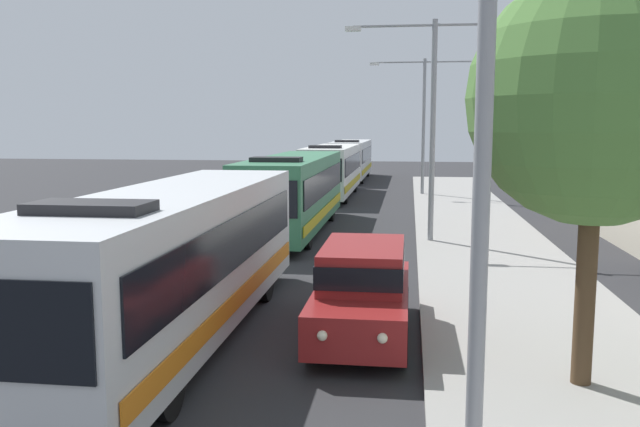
{
  "coord_description": "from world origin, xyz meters",
  "views": [
    {
      "loc": [
        3.3,
        1.08,
        4.32
      ],
      "look_at": [
        1.02,
        17.85,
        2.04
      ],
      "focal_mm": 36.99,
      "sensor_mm": 36.0,
      "label": 1
    }
  ],
  "objects_px": {
    "streetlamp_mid": "(433,105)",
    "roadside_tree": "(596,99)",
    "streetlamp_near": "(487,34)",
    "bus_lead": "(176,258)",
    "bus_second_in_line": "(294,191)",
    "white_suv": "(363,287)",
    "streetlamp_far": "(424,111)",
    "bus_fourth_in_line": "(351,158)",
    "bus_middle": "(332,169)"
  },
  "relations": [
    {
      "from": "bus_lead",
      "to": "streetlamp_mid",
      "type": "relative_size",
      "value": 1.47
    },
    {
      "from": "streetlamp_near",
      "to": "bus_lead",
      "type": "bearing_deg",
      "value": 137.51
    },
    {
      "from": "bus_lead",
      "to": "streetlamp_far",
      "type": "bearing_deg",
      "value": 79.16
    },
    {
      "from": "bus_second_in_line",
      "to": "bus_middle",
      "type": "xyz_separation_m",
      "value": [
        -0.0,
        13.26,
        -0.0
      ]
    },
    {
      "from": "streetlamp_mid",
      "to": "streetlamp_far",
      "type": "xyz_separation_m",
      "value": [
        0.0,
        16.56,
        0.16
      ]
    },
    {
      "from": "bus_fourth_in_line",
      "to": "bus_second_in_line",
      "type": "bearing_deg",
      "value": -90.0
    },
    {
      "from": "bus_second_in_line",
      "to": "streetlamp_far",
      "type": "relative_size",
      "value": 1.47
    },
    {
      "from": "white_suv",
      "to": "streetlamp_near",
      "type": "bearing_deg",
      "value": -73.31
    },
    {
      "from": "bus_lead",
      "to": "white_suv",
      "type": "xyz_separation_m",
      "value": [
        3.7,
        0.73,
        -0.66
      ]
    },
    {
      "from": "bus_fourth_in_line",
      "to": "bus_lead",
      "type": "bearing_deg",
      "value": -90.0
    },
    {
      "from": "bus_second_in_line",
      "to": "streetlamp_mid",
      "type": "bearing_deg",
      "value": -20.88
    },
    {
      "from": "white_suv",
      "to": "streetlamp_near",
      "type": "height_order",
      "value": "streetlamp_near"
    },
    {
      "from": "streetlamp_near",
      "to": "roadside_tree",
      "type": "height_order",
      "value": "streetlamp_near"
    },
    {
      "from": "bus_fourth_in_line",
      "to": "white_suv",
      "type": "height_order",
      "value": "bus_fourth_in_line"
    },
    {
      "from": "streetlamp_mid",
      "to": "bus_fourth_in_line",
      "type": "bearing_deg",
      "value": 100.83
    },
    {
      "from": "streetlamp_near",
      "to": "roadside_tree",
      "type": "xyz_separation_m",
      "value": [
        2.03,
        3.29,
        -0.58
      ]
    },
    {
      "from": "bus_lead",
      "to": "bus_second_in_line",
      "type": "relative_size",
      "value": 0.97
    },
    {
      "from": "bus_lead",
      "to": "streetlamp_near",
      "type": "bearing_deg",
      "value": -42.49
    },
    {
      "from": "bus_fourth_in_line",
      "to": "roadside_tree",
      "type": "relative_size",
      "value": 1.81
    },
    {
      "from": "bus_middle",
      "to": "roadside_tree",
      "type": "height_order",
      "value": "roadside_tree"
    },
    {
      "from": "bus_second_in_line",
      "to": "bus_middle",
      "type": "distance_m",
      "value": 13.26
    },
    {
      "from": "streetlamp_near",
      "to": "streetlamp_far",
      "type": "distance_m",
      "value": 33.13
    },
    {
      "from": "bus_fourth_in_line",
      "to": "streetlamp_mid",
      "type": "xyz_separation_m",
      "value": [
        5.4,
        -28.21,
        3.32
      ]
    },
    {
      "from": "bus_lead",
      "to": "streetlamp_mid",
      "type": "bearing_deg",
      "value": 65.08
    },
    {
      "from": "bus_middle",
      "to": "bus_fourth_in_line",
      "type": "relative_size",
      "value": 0.94
    },
    {
      "from": "bus_fourth_in_line",
      "to": "streetlamp_mid",
      "type": "relative_size",
      "value": 1.52
    },
    {
      "from": "streetlamp_near",
      "to": "streetlamp_mid",
      "type": "bearing_deg",
      "value": 90.0
    },
    {
      "from": "bus_middle",
      "to": "white_suv",
      "type": "distance_m",
      "value": 26.48
    },
    {
      "from": "bus_second_in_line",
      "to": "bus_middle",
      "type": "bearing_deg",
      "value": 90.0
    },
    {
      "from": "streetlamp_mid",
      "to": "white_suv",
      "type": "bearing_deg",
      "value": -98.87
    },
    {
      "from": "white_suv",
      "to": "bus_lead",
      "type": "bearing_deg",
      "value": -168.9
    },
    {
      "from": "streetlamp_near",
      "to": "white_suv",
      "type": "bearing_deg",
      "value": 106.69
    },
    {
      "from": "bus_middle",
      "to": "bus_fourth_in_line",
      "type": "xyz_separation_m",
      "value": [
        0.0,
        12.89,
        0.0
      ]
    },
    {
      "from": "streetlamp_mid",
      "to": "roadside_tree",
      "type": "xyz_separation_m",
      "value": [
        2.03,
        -13.27,
        -0.3
      ]
    },
    {
      "from": "white_suv",
      "to": "streetlamp_far",
      "type": "height_order",
      "value": "streetlamp_far"
    },
    {
      "from": "white_suv",
      "to": "streetlamp_near",
      "type": "relative_size",
      "value": 0.59
    },
    {
      "from": "bus_lead",
      "to": "streetlamp_near",
      "type": "xyz_separation_m",
      "value": [
        5.4,
        -4.94,
        3.61
      ]
    },
    {
      "from": "bus_second_in_line",
      "to": "bus_lead",
      "type": "bearing_deg",
      "value": -90.0
    },
    {
      "from": "bus_lead",
      "to": "bus_second_in_line",
      "type": "height_order",
      "value": "same"
    },
    {
      "from": "streetlamp_near",
      "to": "streetlamp_far",
      "type": "relative_size",
      "value": 1.04
    },
    {
      "from": "bus_middle",
      "to": "white_suv",
      "type": "relative_size",
      "value": 2.26
    },
    {
      "from": "bus_lead",
      "to": "roadside_tree",
      "type": "relative_size",
      "value": 1.75
    },
    {
      "from": "bus_fourth_in_line",
      "to": "white_suv",
      "type": "xyz_separation_m",
      "value": [
        3.7,
        -39.11,
        -0.66
      ]
    },
    {
      "from": "bus_middle",
      "to": "streetlamp_far",
      "type": "relative_size",
      "value": 1.39
    },
    {
      "from": "bus_second_in_line",
      "to": "streetlamp_far",
      "type": "height_order",
      "value": "streetlamp_far"
    },
    {
      "from": "streetlamp_near",
      "to": "streetlamp_mid",
      "type": "distance_m",
      "value": 16.57
    },
    {
      "from": "streetlamp_far",
      "to": "bus_lead",
      "type": "bearing_deg",
      "value": -100.84
    },
    {
      "from": "bus_second_in_line",
      "to": "bus_fourth_in_line",
      "type": "height_order",
      "value": "same"
    },
    {
      "from": "streetlamp_mid",
      "to": "roadside_tree",
      "type": "height_order",
      "value": "streetlamp_mid"
    },
    {
      "from": "streetlamp_near",
      "to": "bus_middle",
      "type": "bearing_deg",
      "value": 99.61
    }
  ]
}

